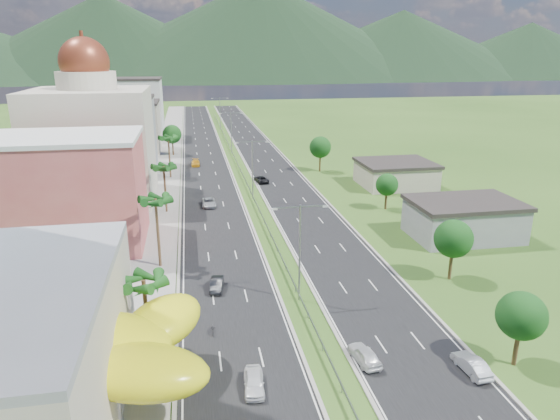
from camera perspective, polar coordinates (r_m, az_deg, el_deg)
ground at (r=47.69m, az=4.86°, el=-15.74°), size 500.00×500.00×0.00m
road_left at (r=131.03m, az=-8.62°, el=5.91°), size 11.00×260.00×0.04m
road_right at (r=132.27m, az=-2.08°, el=6.21°), size 11.00×260.00×0.04m
sidewalk_left at (r=131.12m, az=-12.79°, el=5.70°), size 7.00×260.00×0.12m
median_guardrail at (r=113.78m, az=-4.52°, el=4.59°), size 0.10×216.06×0.76m
streetlight_median_b at (r=53.23m, az=2.27°, el=-3.79°), size 6.04×0.25×11.00m
streetlight_median_c at (r=91.11m, az=-3.17°, el=5.29°), size 6.04×0.25×11.00m
streetlight_median_d at (r=135.19m, az=-5.61°, el=9.28°), size 6.04×0.25×11.00m
streetlight_median_e at (r=179.73m, az=-6.86°, el=11.30°), size 6.04×0.25×11.00m
lime_canopy at (r=41.36m, az=-22.13°, el=-14.63°), size 18.00×15.00×7.40m
pink_shophouse at (r=74.76m, az=-23.14°, el=1.72°), size 20.00×15.00×15.00m
domed_building at (r=96.05m, az=-20.58°, el=7.64°), size 20.00×20.00×28.70m
midrise_grey at (r=120.81m, az=-17.99°, el=8.12°), size 16.00×15.00×16.00m
midrise_beige at (r=142.63m, az=-16.86°, el=8.95°), size 16.00×15.00×13.00m
midrise_white at (r=165.03m, az=-16.11°, el=10.98°), size 16.00×15.00×18.00m
shed_near at (r=78.01m, az=20.24°, el=-1.17°), size 15.00×10.00×5.00m
shed_far at (r=104.69m, az=13.06°, el=3.93°), size 14.00×12.00×4.40m
palm_tree_b at (r=44.88m, az=-15.30°, el=-8.25°), size 3.60×3.60×8.10m
palm_tree_c at (r=63.05m, az=-14.03°, el=0.81°), size 3.60×3.60×9.60m
palm_tree_d at (r=85.53m, az=-13.14°, el=4.58°), size 3.60×3.60×8.60m
palm_tree_e at (r=109.90m, az=-12.65°, el=7.85°), size 3.60×3.60×9.40m
leafy_tree_lfar at (r=135.00m, az=-12.23°, el=8.46°), size 4.90×4.90×8.05m
leafy_tree_ra at (r=47.89m, az=25.87°, el=-10.84°), size 4.20×4.20×6.90m
leafy_tree_rb at (r=62.20m, az=19.22°, el=-3.13°), size 4.55×4.55×7.47m
leafy_tree_rc at (r=87.72m, az=12.13°, el=2.84°), size 3.85×3.85×6.33m
leafy_tree_rd at (r=114.01m, az=4.63°, el=7.16°), size 4.90×4.90×8.05m
mountain_ridge at (r=494.16m, az=-2.07°, el=14.58°), size 860.00×140.00×90.00m
car_white_near_left at (r=42.68m, az=-3.00°, el=-19.01°), size 1.94×4.12×1.36m
car_dark_left at (r=58.38m, az=-7.26°, el=-8.42°), size 1.88×4.02×1.28m
car_silver_mid_left at (r=89.18m, az=-8.12°, el=0.86°), size 2.39×4.93×1.35m
car_yellow_far_left at (r=121.96m, az=-9.62°, el=5.33°), size 2.04×4.77×1.37m
car_white_near_right at (r=46.30m, az=9.63°, el=-15.97°), size 2.25×4.36×1.42m
car_silver_right at (r=47.38m, az=21.04°, el=-16.18°), size 1.78×4.29×1.38m
car_dark_far_right at (r=104.79m, az=-2.18°, el=3.55°), size 2.94×5.12×1.34m
motorcycle at (r=50.15m, az=-7.70°, el=-13.24°), size 0.55×1.70×1.08m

